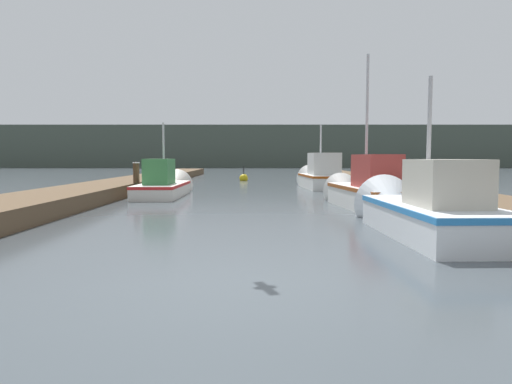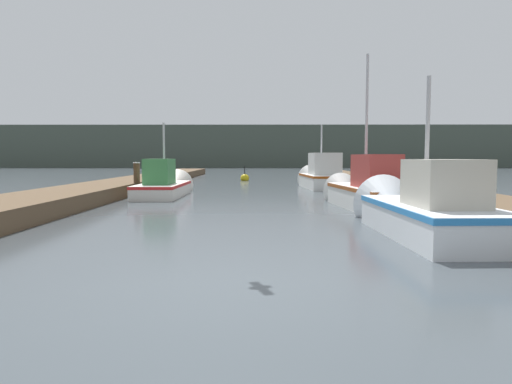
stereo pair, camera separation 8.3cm
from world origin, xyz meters
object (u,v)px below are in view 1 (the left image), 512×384
Objects in this scene: fishing_boat_0 at (420,210)px; fishing_boat_1 at (365,190)px; mooring_piling_1 at (367,179)px; channel_buoy at (243,178)px; fishing_boat_2 at (166,185)px; mooring_piling_3 at (423,191)px; mooring_piling_0 at (146,179)px; fishing_boat_3 at (320,176)px; mooring_piling_2 at (136,178)px.

fishing_boat_0 is 4.38m from fishing_boat_1.
fishing_boat_0 reaches higher than mooring_piling_1.
fishing_boat_2 is at bearing -103.91° from channel_buoy.
fishing_boat_1 is 4.23× the size of mooring_piling_3.
mooring_piling_0 is (-8.19, 7.27, -0.00)m from fishing_boat_1.
channel_buoy is at bearing 63.13° from mooring_piling_0.
mooring_piling_1 is (1.46, -3.56, 0.02)m from fishing_boat_3.
mooring_piling_1 is 11.51m from channel_buoy.
mooring_piling_3 is 1.15× the size of channel_buoy.
fishing_boat_1 is 10.95m from mooring_piling_0.
fishing_boat_3 is at bearing -59.42° from channel_buoy.
mooring_piling_3 is (9.30, -8.89, 0.10)m from mooring_piling_0.
mooring_piling_1 is at bearing -71.34° from fishing_boat_3.
mooring_piling_3 reaches higher than mooring_piling_0.
mooring_piling_2 is (0.26, -2.74, 0.14)m from mooring_piling_0.
fishing_boat_2 reaches higher than channel_buoy.
mooring_piling_2 is (-7.93, 4.52, 0.14)m from fishing_boat_1.
fishing_boat_1 is at bearing -104.32° from mooring_piling_1.
fishing_boat_0 is 13.28m from fishing_boat_3.
mooring_piling_1 is (9.55, -1.93, 0.06)m from mooring_piling_0.
fishing_boat_2 is 8.17m from mooring_piling_1.
fishing_boat_2 is 4.52× the size of mooring_piling_1.
fishing_boat_1 is (-0.05, 4.38, 0.07)m from fishing_boat_0.
fishing_boat_0 reaches higher than mooring_piling_0.
mooring_piling_3 is (7.86, -6.05, 0.21)m from fishing_boat_2.
mooring_piling_3 is (1.11, -1.62, 0.10)m from fishing_boat_1.
mooring_piling_0 is 9.74m from mooring_piling_1.
channel_buoy is (2.75, 11.09, -0.25)m from fishing_boat_2.
mooring_piling_2 is at bearing -174.97° from mooring_piling_1.
mooring_piling_1 is at bearing 5.03° from mooring_piling_2.
fishing_boat_0 is 20.31m from channel_buoy.
mooring_piling_3 is at bearing -92.09° from mooring_piling_1.
fishing_boat_3 reaches higher than mooring_piling_2.
channel_buoy is (-4.05, 19.90, -0.29)m from fishing_boat_0.
mooring_piling_2 is (-7.98, 8.91, 0.20)m from fishing_boat_0.
mooring_piling_2 is at bearing 144.42° from fishing_boat_1.
mooring_piling_0 is at bearing -172.23° from fishing_boat_3.
fishing_boat_3 reaches higher than fishing_boat_2.
mooring_piling_3 reaches higher than mooring_piling_1.
fishing_boat_1 is 5.07× the size of mooring_piling_0.
fishing_boat_3 is at bearing 11.39° from mooring_piling_0.
fishing_boat_3 reaches higher than mooring_piling_1.
fishing_boat_0 is 0.98× the size of fishing_boat_1.
mooring_piling_0 is 2.76m from mooring_piling_2.
mooring_piling_2 reaches higher than mooring_piling_0.
mooring_piling_2 is at bearing -109.64° from channel_buoy.
fishing_boat_1 reaches higher than fishing_boat_2.
mooring_piling_3 is at bearing -37.31° from fishing_boat_2.
mooring_piling_1 is 1.08× the size of channel_buoy.
mooring_piling_0 is (-8.09, -1.63, -0.04)m from fishing_boat_3.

